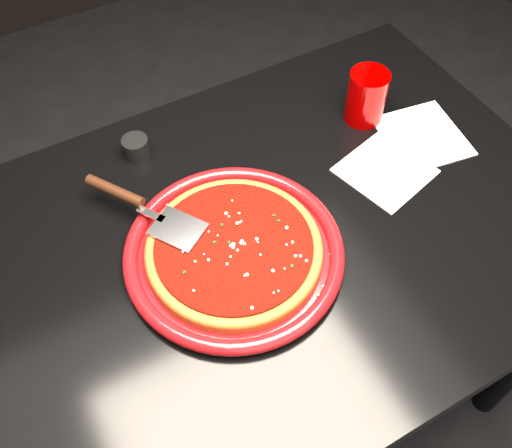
{
  "coord_description": "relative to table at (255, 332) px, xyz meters",
  "views": [
    {
      "loc": [
        -0.28,
        -0.5,
        1.58
      ],
      "look_at": [
        0.01,
        0.02,
        0.77
      ],
      "focal_mm": 40.0,
      "sensor_mm": 36.0,
      "label": 1
    }
  ],
  "objects": [
    {
      "name": "floor",
      "position": [
        0.0,
        0.0,
        -0.38
      ],
      "size": [
        4.0,
        4.0,
        0.01
      ],
      "primitive_type": "cube",
      "color": "black",
      "rests_on": "ground"
    },
    {
      "name": "table",
      "position": [
        0.0,
        0.0,
        0.0
      ],
      "size": [
        1.2,
        0.8,
        0.75
      ],
      "primitive_type": "cube",
      "color": "black",
      "rests_on": "floor"
    },
    {
      "name": "plate",
      "position": [
        -0.05,
        -0.01,
        0.39
      ],
      "size": [
        0.4,
        0.4,
        0.03
      ],
      "primitive_type": "cylinder",
      "rotation": [
        0.0,
        0.0,
        0.04
      ],
      "color": "maroon",
      "rests_on": "table"
    },
    {
      "name": "pizza_crust",
      "position": [
        -0.05,
        -0.01,
        0.39
      ],
      "size": [
        0.32,
        0.32,
        0.02
      ],
      "primitive_type": "cylinder",
      "rotation": [
        0.0,
        0.0,
        0.04
      ],
      "color": "brown",
      "rests_on": "plate"
    },
    {
      "name": "pizza_crust_rim",
      "position": [
        -0.05,
        -0.01,
        0.4
      ],
      "size": [
        0.32,
        0.32,
        0.02
      ],
      "primitive_type": "torus",
      "rotation": [
        0.0,
        0.0,
        0.04
      ],
      "color": "brown",
      "rests_on": "plate"
    },
    {
      "name": "pizza_sauce",
      "position": [
        -0.05,
        -0.01,
        0.41
      ],
      "size": [
        0.28,
        0.28,
        0.01
      ],
      "primitive_type": "cylinder",
      "rotation": [
        0.0,
        0.0,
        0.04
      ],
      "color": "#650F08",
      "rests_on": "plate"
    },
    {
      "name": "parmesan_dusting",
      "position": [
        -0.05,
        -0.01,
        0.41
      ],
      "size": [
        0.26,
        0.26,
        0.01
      ],
      "primitive_type": null,
      "color": "#F9EABF",
      "rests_on": "plate"
    },
    {
      "name": "basil_flecks",
      "position": [
        -0.05,
        -0.01,
        0.41
      ],
      "size": [
        0.24,
        0.24,
        0.0
      ],
      "primitive_type": null,
      "color": "black",
      "rests_on": "plate"
    },
    {
      "name": "pizza_server",
      "position": [
        -0.15,
        0.12,
        0.42
      ],
      "size": [
        0.22,
        0.29,
        0.02
      ],
      "primitive_type": null,
      "rotation": [
        0.0,
        0.0,
        0.57
      ],
      "color": "silver",
      "rests_on": "plate"
    },
    {
      "name": "cup",
      "position": [
        0.35,
        0.16,
        0.43
      ],
      "size": [
        0.1,
        0.1,
        0.11
      ],
      "primitive_type": "cylinder",
      "rotation": [
        0.0,
        0.0,
        0.35
      ],
      "color": "#890000",
      "rests_on": "table"
    },
    {
      "name": "napkin_a",
      "position": [
        0.3,
        0.02,
        0.38
      ],
      "size": [
        0.19,
        0.19,
        0.0
      ],
      "primitive_type": "cube",
      "rotation": [
        0.0,
        0.0,
        0.25
      ],
      "color": "white",
      "rests_on": "table"
    },
    {
      "name": "napkin_b",
      "position": [
        0.42,
        0.06,
        0.38
      ],
      "size": [
        0.18,
        0.19,
        0.0
      ],
      "primitive_type": "cube",
      "rotation": [
        0.0,
        0.0,
        -0.16
      ],
      "color": "white",
      "rests_on": "table"
    },
    {
      "name": "ramekin",
      "position": [
        -0.1,
        0.29,
        0.39
      ],
      "size": [
        0.06,
        0.06,
        0.04
      ],
      "primitive_type": "cylinder",
      "rotation": [
        0.0,
        0.0,
        -0.13
      ],
      "color": "black",
      "rests_on": "table"
    }
  ]
}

